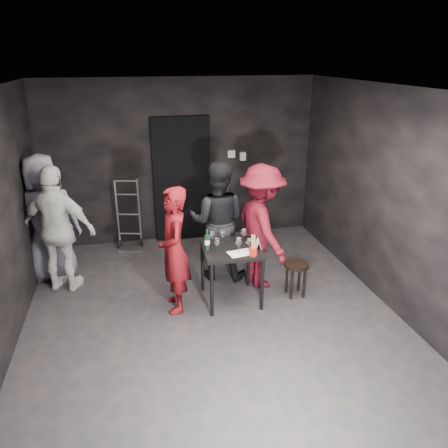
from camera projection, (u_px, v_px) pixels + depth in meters
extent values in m
cube|color=black|center=(211.00, 312.00, 5.48)|extent=(4.50, 5.00, 0.02)
cube|color=silver|center=(208.00, 88.00, 4.49)|extent=(4.50, 5.00, 0.02)
cube|color=black|center=(181.00, 162.00, 7.26)|extent=(4.50, 0.04, 2.70)
cube|color=black|center=(287.00, 343.00, 2.72)|extent=(4.50, 0.04, 2.70)
cube|color=black|center=(386.00, 198.00, 5.45)|extent=(0.04, 5.00, 2.70)
cube|color=black|center=(182.00, 180.00, 7.31)|extent=(0.95, 0.10, 2.10)
cube|color=#B7B7B2|center=(231.00, 154.00, 7.35)|extent=(0.12, 0.06, 0.12)
cube|color=#B7B7B2|center=(243.00, 156.00, 7.41)|extent=(0.10, 0.06, 0.14)
cylinder|color=#B2B2B7|center=(117.00, 215.00, 7.08)|extent=(0.03, 0.03, 1.17)
cylinder|color=#B2B2B7|center=(139.00, 214.00, 7.15)|extent=(0.03, 0.03, 1.17)
cube|color=#B2B2B7|center=(131.00, 249.00, 7.22)|extent=(0.39, 0.21, 0.03)
cylinder|color=black|center=(120.00, 243.00, 7.29)|extent=(0.04, 0.16, 0.16)
cylinder|color=black|center=(141.00, 241.00, 7.36)|extent=(0.04, 0.16, 0.16)
cube|color=black|center=(231.00, 249.00, 5.51)|extent=(0.72, 0.72, 0.04)
cylinder|color=black|center=(212.00, 290.00, 5.29)|extent=(0.04, 0.04, 0.71)
cylinder|color=black|center=(262.00, 285.00, 5.42)|extent=(0.04, 0.04, 0.71)
cylinder|color=black|center=(203.00, 267.00, 5.87)|extent=(0.04, 0.04, 0.71)
cylinder|color=black|center=(248.00, 262.00, 6.00)|extent=(0.04, 0.04, 0.71)
cylinder|color=#372718|center=(296.00, 265.00, 5.71)|extent=(0.33, 0.33, 0.04)
cylinder|color=#372718|center=(299.00, 278.00, 5.90)|extent=(0.04, 0.04, 0.41)
cylinder|color=#372718|center=(287.00, 279.00, 5.86)|extent=(0.04, 0.04, 0.41)
cylinder|color=#372718|center=(291.00, 285.00, 5.71)|extent=(0.04, 0.04, 0.41)
cylinder|color=#372718|center=(304.00, 284.00, 5.74)|extent=(0.04, 0.04, 0.41)
imported|color=maroon|center=(174.00, 247.00, 5.28)|extent=(0.42, 0.63, 1.70)
imported|color=black|center=(218.00, 214.00, 6.05)|extent=(1.05, 0.81, 1.92)
imported|color=#5D0D19|center=(262.00, 219.00, 5.83)|extent=(0.78, 1.34, 1.95)
imported|color=white|center=(57.00, 220.00, 5.69)|extent=(1.30, 0.96, 2.00)
imported|color=gray|center=(44.00, 206.00, 5.98)|extent=(1.10, 0.66, 2.17)
cube|color=white|center=(240.00, 253.00, 5.34)|extent=(0.32, 0.24, 0.00)
cylinder|color=black|center=(207.00, 243.00, 5.40)|extent=(0.07, 0.07, 0.19)
cylinder|color=black|center=(207.00, 232.00, 5.35)|extent=(0.02, 0.02, 0.08)
cylinder|color=white|center=(207.00, 242.00, 5.40)|extent=(0.07, 0.07, 0.06)
cylinder|color=red|center=(253.00, 252.00, 5.27)|extent=(0.09, 0.09, 0.10)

